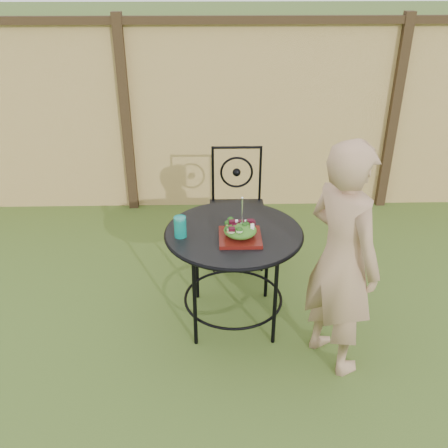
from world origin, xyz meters
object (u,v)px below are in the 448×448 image
diner (342,260)px  salad_plate (240,237)px  patio_chair (237,203)px  patio_table (234,249)px

diner → salad_plate: diner is taller
patio_chair → salad_plate: (-0.03, -0.98, 0.23)m
patio_table → diner: size_ratio=0.62×
patio_table → diner: bearing=-33.3°
diner → salad_plate: (-0.58, 0.30, -0.01)m
patio_chair → patio_table: bearing=-94.3°
patio_chair → diner: (0.55, -1.28, 0.24)m
patio_table → salad_plate: (0.04, -0.11, 0.15)m
patio_table → salad_plate: size_ratio=3.42×
diner → salad_plate: 0.66m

